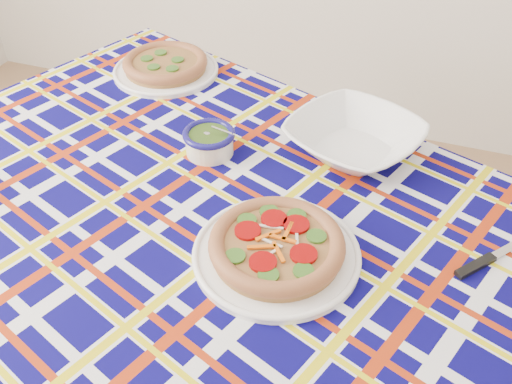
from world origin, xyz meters
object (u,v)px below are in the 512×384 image
(pesto_bowl, at_px, (209,140))
(serving_bowl, at_px, (354,139))
(dining_table, at_px, (224,241))
(main_focaccia_plate, at_px, (277,245))

(pesto_bowl, height_order, serving_bowl, same)
(serving_bowl, bearing_deg, dining_table, -123.84)
(dining_table, relative_size, serving_bowl, 6.28)
(dining_table, bearing_deg, serving_bowl, 76.95)
(dining_table, xyz_separation_m, main_focaccia_plate, (0.15, -0.08, 0.11))
(pesto_bowl, bearing_deg, dining_table, -60.02)
(main_focaccia_plate, bearing_deg, pesto_bowl, 133.08)
(dining_table, height_order, serving_bowl, serving_bowl)
(dining_table, distance_m, main_focaccia_plate, 0.20)
(serving_bowl, bearing_deg, pesto_bowl, -159.58)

